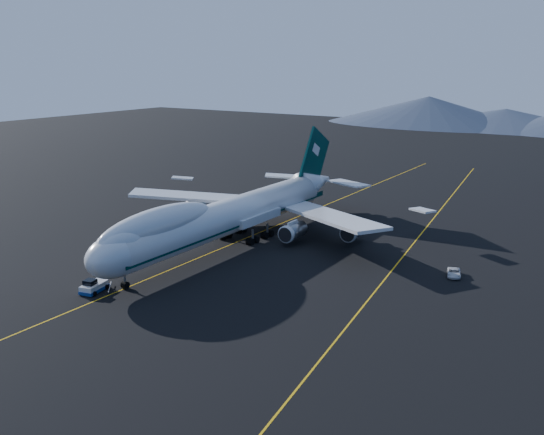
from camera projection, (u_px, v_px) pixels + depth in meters
The scene contains 6 objects.
ground at pixel (230, 245), 113.39m from camera, with size 500.00×500.00×0.00m, color black.
taxiway_line_main at pixel (230, 245), 113.39m from camera, with size 0.25×220.00×0.01m, color #ECAF0D.
taxiway_line_side at pixel (402, 258), 105.81m from camera, with size 0.25×200.00×0.01m, color #ECAF0D.
boeing_747 at pixel (229, 215), 111.96m from camera, with size 59.62×72.43×19.37m.
pushback_tug at pixel (94, 287), 90.49m from camera, with size 3.35×4.93×1.98m.
service_van at pixel (454, 273), 96.76m from camera, with size 2.02×4.37×1.22m, color silver.
Camera 1 is at (65.37, -86.89, 33.52)m, focal length 40.00 mm.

